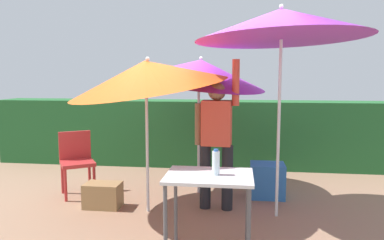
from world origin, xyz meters
TOP-DOWN VIEW (x-y plane):
  - ground_plane at (0.00, 0.00)m, footprint 24.00×24.00m
  - hedge_row at (0.00, 2.35)m, footprint 8.00×0.70m
  - umbrella_rainbow at (-0.48, -0.19)m, footprint 1.95×1.92m
  - umbrella_orange at (0.06, 0.67)m, footprint 1.91×1.89m
  - umbrella_yellow at (1.08, -0.13)m, footprint 1.99×1.99m
  - person_vendor at (0.34, 0.03)m, footprint 0.56×0.25m
  - chair_plastic at (-1.66, 0.37)m, footprint 0.61×0.61m
  - cooler_box at (1.02, 0.58)m, footprint 0.47×0.39m
  - crate_cardboard at (-1.10, -0.10)m, footprint 0.46×0.30m
  - folding_table at (0.35, -1.20)m, footprint 0.80×0.60m
  - bottle_water at (0.41, -1.20)m, footprint 0.07×0.07m

SIDE VIEW (x-z plane):
  - ground_plane at x=0.00m, z-range 0.00..0.00m
  - crate_cardboard at x=-1.10m, z-range 0.00..0.32m
  - cooler_box at x=1.02m, z-range 0.00..0.47m
  - chair_plastic at x=-1.66m, z-range 0.07..0.96m
  - hedge_row at x=0.00m, z-range 0.00..1.22m
  - folding_table at x=0.35m, z-range 0.29..1.07m
  - bottle_water at x=0.41m, z-range 0.77..1.01m
  - person_vendor at x=0.34m, z-range -0.01..1.87m
  - umbrella_rainbow at x=-0.48m, z-range 0.66..2.73m
  - umbrella_orange at x=0.06m, z-range 0.70..2.79m
  - umbrella_yellow at x=1.08m, z-range 1.02..3.51m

